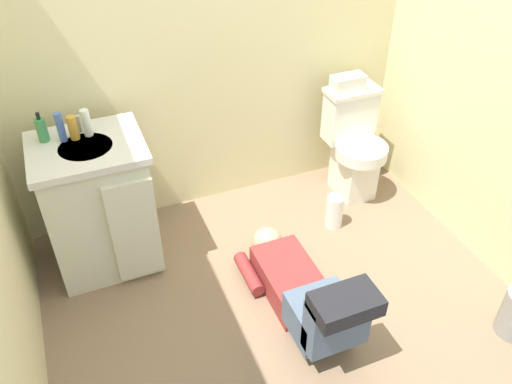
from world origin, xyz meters
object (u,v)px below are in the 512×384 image
Objects in this scene: vanity_cabinet at (100,205)px; bottle_amber at (73,128)px; bottle_blue at (61,127)px; person_plumber at (304,292)px; paper_towel_roll at (334,211)px; soap_dispenser at (42,130)px; bottle_white at (86,123)px; toilet at (354,145)px; faucet at (79,124)px; tissue_box at (348,83)px.

vanity_cabinet is 0.48m from bottle_amber.
bottle_blue reaches higher than vanity_cabinet.
person_plumber is (0.90, -0.84, -0.24)m from vanity_cabinet.
bottle_blue is 1.74m from paper_towel_roll.
bottle_white is at bearing -7.48° from soap_dispenser.
faucet is (-1.72, 0.07, 0.50)m from toilet.
bottle_amber is 0.57× the size of paper_towel_roll.
faucet is 0.07m from bottle_amber.
faucet is at bearing 91.31° from vanity_cabinet.
bottle_blue is 0.69× the size of paper_towel_roll.
tissue_box is at bearing 2.38° from bottle_blue.
toilet reaches higher than paper_towel_roll.
faucet is 0.43× the size of paper_towel_roll.
bottle_blue is 0.06m from bottle_amber.
soap_dispenser is 1.10× the size of bottle_white.
bottle_amber is at bearing 167.05° from paper_towel_roll.
person_plumber is 1.50m from bottle_amber.
bottle_amber is (-1.76, 0.02, 0.52)m from toilet.
bottle_blue is 1.23× the size of bottle_amber.
soap_dispenser is at bearing 166.92° from paper_towel_roll.
bottle_white reaches higher than vanity_cabinet.
person_plumber is at bearing -131.03° from paper_towel_roll.
vanity_cabinet is 0.47m from faucet.
bottle_amber is 1.68m from paper_towel_roll.
person_plumber is 7.08× the size of bottle_white.
bottle_blue is at bearing -177.62° from tissue_box.
bottle_white is 0.64× the size of paper_towel_roll.
person_plumber is at bearing -41.55° from soap_dispenser.
person_plumber is 1.41m from tissue_box.
bottle_blue is at bearing 137.03° from person_plumber.
vanity_cabinet is 0.50m from bottle_blue.
person_plumber is 4.54× the size of paper_towel_roll.
faucet is 0.19m from soap_dispenser.
bottle_blue is at bearing 167.49° from paper_towel_roll.
tissue_box is 1.66× the size of bottle_amber.
soap_dispenser reaches higher than faucet.
paper_towel_roll is (0.52, 0.59, -0.06)m from person_plumber.
toilet is at bearing -0.85° from bottle_white.
soap_dispenser reaches higher than toilet.
bottle_blue is at bearing 179.47° from toilet.
tissue_box is 1.78m from bottle_blue.
person_plumber is at bearing -131.81° from toilet.
tissue_box is (-0.04, 0.09, 0.43)m from toilet.
person_plumber is 1.47m from bottle_white.
toilet is 1.98m from soap_dispenser.
soap_dispenser reaches higher than bottle_blue.
soap_dispenser is at bearing 165.66° from bottle_amber.
bottle_amber reaches higher than faucet.
toilet reaches higher than person_plumber.
bottle_blue reaches higher than bottle_white.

